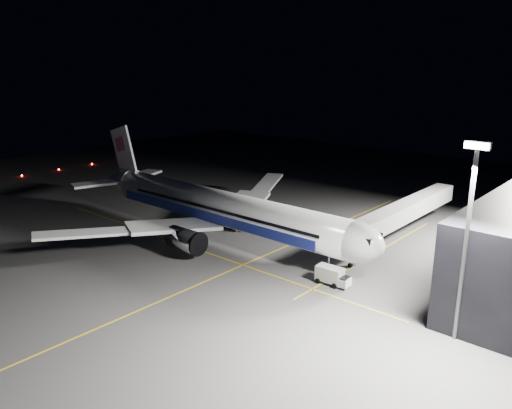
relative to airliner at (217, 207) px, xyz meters
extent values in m
plane|color=#4C4C4F|center=(1.08, 0.00, -5.16)|extent=(200.00, 200.00, 0.00)
cube|color=gold|center=(11.08, 0.00, -5.16)|extent=(0.25, 80.00, 0.01)
cube|color=gold|center=(1.08, -6.00, -5.16)|extent=(70.00, 0.25, 0.01)
cube|color=gold|center=(23.08, 10.00, -5.16)|extent=(0.25, 40.00, 0.01)
cylinder|color=silver|center=(1.08, 0.00, 0.14)|extent=(48.00, 5.60, 5.60)
ellipsoid|color=silver|center=(25.08, 0.00, 0.14)|extent=(8.96, 5.60, 5.60)
cube|color=black|center=(27.38, 0.00, 1.14)|extent=(2.20, 3.40, 0.90)
cone|color=silver|center=(-27.42, 0.00, 0.44)|extent=(9.00, 5.49, 5.49)
cube|color=#202C96|center=(0.08, 2.78, -0.76)|extent=(42.24, 0.25, 1.50)
cube|color=#202C96|center=(0.08, -2.78, -0.76)|extent=(42.24, 0.25, 1.50)
cube|color=silver|center=(-1.42, 8.00, -1.46)|extent=(11.36, 15.23, 1.53)
cube|color=silver|center=(-1.42, -8.00, -1.46)|extent=(11.36, 15.23, 1.53)
cube|color=silver|center=(-6.42, 20.50, -0.59)|extent=(8.57, 13.22, 1.31)
cube|color=silver|center=(-6.42, -20.50, -0.59)|extent=(8.57, 13.22, 1.31)
cube|color=silver|center=(-26.92, 5.20, 0.74)|extent=(6.20, 9.67, 0.45)
cube|color=silver|center=(-26.92, -5.20, 0.74)|extent=(6.20, 9.67, 0.45)
cube|color=white|center=(-25.12, 0.00, 6.34)|extent=(7.53, 0.40, 10.28)
cube|color=#C7448A|center=(-25.92, 0.00, 7.74)|extent=(3.22, 0.55, 3.22)
cylinder|color=#B7B7BF|center=(2.28, 9.00, -2.61)|extent=(5.60, 3.40, 3.40)
cylinder|color=#B7B7BF|center=(2.28, -9.00, -2.61)|extent=(5.60, 3.40, 3.40)
cylinder|color=#9999A0|center=(21.58, 0.00, -3.91)|extent=(0.26, 0.26, 2.50)
cylinder|color=black|center=(21.58, 0.00, -4.71)|extent=(0.90, 0.70, 0.90)
cylinder|color=#9999A0|center=(-1.92, 4.30, -3.91)|extent=(0.26, 0.26, 2.50)
cylinder|color=#9999A0|center=(-1.92, -4.30, -3.91)|extent=(0.26, 0.26, 2.50)
cylinder|color=black|center=(-1.92, 4.30, -4.61)|extent=(1.10, 1.60, 1.10)
cylinder|color=black|center=(-1.92, -4.30, -4.61)|extent=(1.10, 1.60, 1.10)
cube|color=#635C46|center=(38.03, 14.00, -0.16)|extent=(0.15, 36.00, 3.00)
cube|color=#B2B2B7|center=(23.08, 20.05, -0.56)|extent=(3.00, 33.90, 2.80)
cube|color=#B2B2B7|center=(23.08, 4.20, -0.56)|extent=(3.60, 3.20, 3.40)
cylinder|color=#9999A0|center=(23.08, 4.20, -3.61)|extent=(0.70, 0.70, 3.10)
cylinder|color=black|center=(23.08, 3.30, -4.81)|extent=(0.70, 0.30, 0.70)
cylinder|color=black|center=(23.08, 5.10, -4.81)|extent=(0.70, 0.30, 0.70)
cylinder|color=#59595E|center=(41.08, -6.00, 4.84)|extent=(0.44, 0.44, 20.00)
cube|color=#59595E|center=(41.08, -6.00, 15.14)|extent=(2.40, 0.50, 0.80)
cube|color=white|center=(41.08, -6.35, 15.14)|extent=(2.20, 0.15, 0.60)
sphere|color=#FF140A|center=(-70.92, 0.00, -4.94)|extent=(0.44, 0.44, 0.44)
sphere|color=#FF140A|center=(-70.92, 10.00, -4.94)|extent=(0.44, 0.44, 0.44)
sphere|color=#FF140A|center=(-70.92, 20.00, -4.94)|extent=(0.44, 0.44, 0.44)
sphere|color=#FF140A|center=(-70.92, 30.00, -4.94)|extent=(0.44, 0.44, 0.44)
cube|color=silver|center=(23.81, -3.18, -3.80)|extent=(3.58, 1.89, 1.94)
cube|color=silver|center=(25.92, -3.10, -4.33)|extent=(1.47, 1.72, 1.06)
cube|color=black|center=(25.92, -3.10, -3.89)|extent=(1.11, 1.53, 0.44)
cylinder|color=black|center=(25.01, -2.21, -4.81)|extent=(0.71, 0.25, 0.70)
cylinder|color=black|center=(25.08, -4.06, -4.81)|extent=(0.71, 0.25, 0.70)
cylinder|color=black|center=(22.55, -2.30, -4.81)|extent=(0.71, 0.25, 0.70)
cylinder|color=black|center=(22.62, -4.15, -4.81)|extent=(0.71, 0.25, 0.70)
cube|color=black|center=(-7.29, 10.41, -4.36)|extent=(2.82, 2.07, 1.17)
cube|color=black|center=(-7.29, 10.41, -3.62)|extent=(1.25, 1.25, 0.64)
sphere|color=#FFF2CC|center=(-7.65, 9.48, -4.36)|extent=(0.28, 0.28, 0.28)
sphere|color=#FFF2CC|center=(-6.61, 9.69, -4.36)|extent=(0.28, 0.28, 0.28)
cylinder|color=black|center=(-6.53, 11.48, -4.84)|extent=(0.67, 0.35, 0.64)
cylinder|color=black|center=(-6.17, 9.70, -4.84)|extent=(0.67, 0.35, 0.64)
cylinder|color=black|center=(-8.41, 11.11, -4.84)|extent=(0.67, 0.35, 0.64)
cylinder|color=black|center=(-8.06, 9.33, -4.84)|extent=(0.67, 0.35, 0.64)
cone|color=#E65F09|center=(4.04, 13.88, -4.83)|extent=(0.45, 0.45, 0.67)
cone|color=#E65F09|center=(0.39, 4.00, -4.90)|extent=(0.35, 0.35, 0.53)
cone|color=#E65F09|center=(-5.37, 4.00, -4.90)|extent=(0.35, 0.35, 0.52)
camera|label=1|loc=(55.84, -54.61, 22.46)|focal=35.00mm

